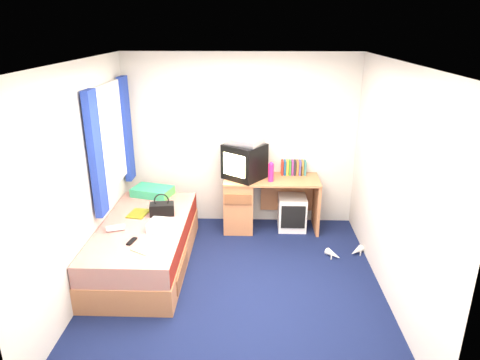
{
  "coord_description": "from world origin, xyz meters",
  "views": [
    {
      "loc": [
        0.18,
        -4.07,
        2.74
      ],
      "look_at": [
        0.02,
        0.7,
        0.99
      ],
      "focal_mm": 32.0,
      "sensor_mm": 36.0,
      "label": 1
    }
  ],
  "objects_px": {
    "pillow": "(153,191)",
    "pink_water_bottle": "(271,173)",
    "vcr": "(245,141)",
    "desk": "(251,201)",
    "crt_tv": "(244,161)",
    "handbag": "(162,209)",
    "towel": "(163,226)",
    "magazine": "(138,214)",
    "picture_frame": "(302,170)",
    "colour_swatch_fan": "(140,251)",
    "remote_control": "(132,241)",
    "storage_cube": "(292,212)",
    "bed": "(145,244)",
    "aerosol_can": "(262,170)",
    "water_bottle": "(116,228)",
    "white_heels": "(345,253)"
  },
  "relations": [
    {
      "from": "pillow",
      "to": "pink_water_bottle",
      "type": "distance_m",
      "value": 1.62
    },
    {
      "from": "desk",
      "to": "storage_cube",
      "type": "height_order",
      "value": "desk"
    },
    {
      "from": "storage_cube",
      "to": "colour_swatch_fan",
      "type": "xyz_separation_m",
      "value": [
        -1.7,
        -1.69,
        0.31
      ]
    },
    {
      "from": "pillow",
      "to": "towel",
      "type": "height_order",
      "value": "pillow"
    },
    {
      "from": "storage_cube",
      "to": "white_heels",
      "type": "distance_m",
      "value": 0.99
    },
    {
      "from": "pink_water_bottle",
      "to": "white_heels",
      "type": "bearing_deg",
      "value": -34.52
    },
    {
      "from": "pink_water_bottle",
      "to": "aerosol_can",
      "type": "height_order",
      "value": "pink_water_bottle"
    },
    {
      "from": "crt_tv",
      "to": "magazine",
      "type": "distance_m",
      "value": 1.56
    },
    {
      "from": "aerosol_can",
      "to": "handbag",
      "type": "height_order",
      "value": "aerosol_can"
    },
    {
      "from": "vcr",
      "to": "towel",
      "type": "relative_size",
      "value": 1.46
    },
    {
      "from": "vcr",
      "to": "desk",
      "type": "bearing_deg",
      "value": 26.77
    },
    {
      "from": "handbag",
      "to": "remote_control",
      "type": "bearing_deg",
      "value": -114.38
    },
    {
      "from": "water_bottle",
      "to": "white_heels",
      "type": "relative_size",
      "value": 0.39
    },
    {
      "from": "vcr",
      "to": "magazine",
      "type": "xyz_separation_m",
      "value": [
        -1.29,
        -0.78,
        -0.72
      ]
    },
    {
      "from": "colour_swatch_fan",
      "to": "remote_control",
      "type": "distance_m",
      "value": 0.25
    },
    {
      "from": "desk",
      "to": "storage_cube",
      "type": "bearing_deg",
      "value": -0.26
    },
    {
      "from": "storage_cube",
      "to": "magazine",
      "type": "relative_size",
      "value": 1.71
    },
    {
      "from": "pillow",
      "to": "white_heels",
      "type": "xyz_separation_m",
      "value": [
        2.53,
        -0.6,
        -0.56
      ]
    },
    {
      "from": "bed",
      "to": "desk",
      "type": "distance_m",
      "value": 1.63
    },
    {
      "from": "picture_frame",
      "to": "magazine",
      "type": "relative_size",
      "value": 0.5
    },
    {
      "from": "pillow",
      "to": "crt_tv",
      "type": "xyz_separation_m",
      "value": [
        1.24,
        0.16,
        0.39
      ]
    },
    {
      "from": "desk",
      "to": "handbag",
      "type": "height_order",
      "value": "handbag"
    },
    {
      "from": "aerosol_can",
      "to": "handbag",
      "type": "distance_m",
      "value": 1.5
    },
    {
      "from": "bed",
      "to": "colour_swatch_fan",
      "type": "relative_size",
      "value": 9.09
    },
    {
      "from": "vcr",
      "to": "water_bottle",
      "type": "xyz_separation_m",
      "value": [
        -1.42,
        -1.23,
        -0.69
      ]
    },
    {
      "from": "picture_frame",
      "to": "pink_water_bottle",
      "type": "relative_size",
      "value": 0.59
    },
    {
      "from": "desk",
      "to": "picture_frame",
      "type": "xyz_separation_m",
      "value": [
        0.69,
        0.15,
        0.41
      ]
    },
    {
      "from": "bed",
      "to": "storage_cube",
      "type": "height_order",
      "value": "bed"
    },
    {
      "from": "crt_tv",
      "to": "water_bottle",
      "type": "height_order",
      "value": "crt_tv"
    },
    {
      "from": "storage_cube",
      "to": "bed",
      "type": "bearing_deg",
      "value": -150.47
    },
    {
      "from": "handbag",
      "to": "picture_frame",
      "type": "bearing_deg",
      "value": 17.92
    },
    {
      "from": "magazine",
      "to": "remote_control",
      "type": "height_order",
      "value": "remote_control"
    },
    {
      "from": "picture_frame",
      "to": "magazine",
      "type": "bearing_deg",
      "value": -149.5
    },
    {
      "from": "bed",
      "to": "towel",
      "type": "xyz_separation_m",
      "value": [
        0.26,
        -0.15,
        0.32
      ]
    },
    {
      "from": "crt_tv",
      "to": "handbag",
      "type": "height_order",
      "value": "crt_tv"
    },
    {
      "from": "pink_water_bottle",
      "to": "towel",
      "type": "distance_m",
      "value": 1.66
    },
    {
      "from": "desk",
      "to": "water_bottle",
      "type": "height_order",
      "value": "desk"
    },
    {
      "from": "aerosol_can",
      "to": "towel",
      "type": "height_order",
      "value": "aerosol_can"
    },
    {
      "from": "picture_frame",
      "to": "pillow",
      "type": "bearing_deg",
      "value": -164.82
    },
    {
      "from": "crt_tv",
      "to": "vcr",
      "type": "distance_m",
      "value": 0.28
    },
    {
      "from": "aerosol_can",
      "to": "colour_swatch_fan",
      "type": "height_order",
      "value": "aerosol_can"
    },
    {
      "from": "storage_cube",
      "to": "white_heels",
      "type": "height_order",
      "value": "storage_cube"
    },
    {
      "from": "pink_water_bottle",
      "to": "remote_control",
      "type": "height_order",
      "value": "pink_water_bottle"
    },
    {
      "from": "vcr",
      "to": "magazine",
      "type": "relative_size",
      "value": 1.57
    },
    {
      "from": "bed",
      "to": "handbag",
      "type": "xyz_separation_m",
      "value": [
        0.17,
        0.25,
        0.35
      ]
    },
    {
      "from": "crt_tv",
      "to": "towel",
      "type": "relative_size",
      "value": 2.14
    },
    {
      "from": "magazine",
      "to": "picture_frame",
      "type": "bearing_deg",
      "value": 24.05
    },
    {
      "from": "bed",
      "to": "pink_water_bottle",
      "type": "relative_size",
      "value": 8.4
    },
    {
      "from": "vcr",
      "to": "remote_control",
      "type": "xyz_separation_m",
      "value": [
        -1.17,
        -1.49,
        -0.72
      ]
    },
    {
      "from": "bed",
      "to": "storage_cube",
      "type": "bearing_deg",
      "value": 29.36
    }
  ]
}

